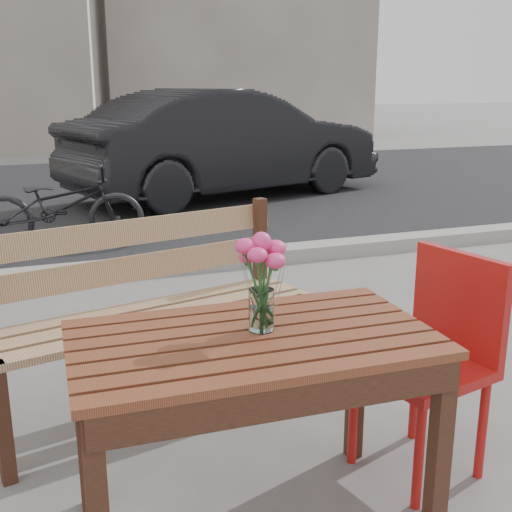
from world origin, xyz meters
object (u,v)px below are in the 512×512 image
(main_table, at_px, (253,369))
(main_vase, at_px, (261,270))
(parked_car, at_px, (227,143))
(bicycle, at_px, (61,206))
(red_chair, at_px, (436,348))

(main_table, relative_size, main_vase, 3.61)
(parked_car, height_order, bicycle, parked_car)
(red_chair, height_order, parked_car, parked_car)
(main_table, height_order, red_chair, red_chair)
(red_chair, relative_size, bicycle, 0.57)
(bicycle, bearing_deg, main_vase, -162.62)
(parked_car, distance_m, bicycle, 3.20)
(main_table, relative_size, red_chair, 1.36)
(main_vase, bearing_deg, bicycle, 95.01)
(red_chair, xyz_separation_m, parked_car, (1.18, 6.38, 0.21))
(main_table, bearing_deg, main_vase, 40.01)
(bicycle, bearing_deg, parked_car, -34.13)
(main_vase, xyz_separation_m, bicycle, (-0.37, 4.27, -0.52))
(red_chair, bearing_deg, main_table, -94.60)
(main_vase, bearing_deg, red_chair, 6.41)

